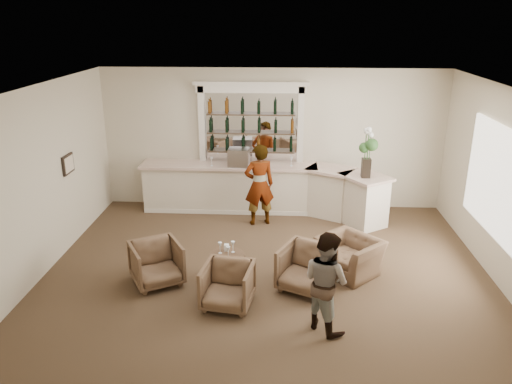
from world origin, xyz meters
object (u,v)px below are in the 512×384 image
Objects in this scene: sommelier at (259,185)px; armchair_left at (157,263)px; armchair_center at (228,286)px; bar_counter at (264,189)px; armchair_far at (350,256)px; armchair_right at (306,268)px; guest at (326,281)px; flower_vase at (367,149)px; espresso_machine at (239,157)px; cocktail_table at (227,267)px.

armchair_left is (-1.64, -2.73, -0.54)m from sommelier.
bar_counter is at bearing 92.67° from armchair_center.
armchair_far is at bearing 112.12° from sommelier.
armchair_far is at bearing 63.57° from armchair_right.
flower_vase is (1.12, 3.86, 0.98)m from guest.
espresso_machine is at bearing 174.32° from armchair_far.
armchair_center is at bearing -103.73° from armchair_far.
espresso_machine is at bearing 91.10° from cocktail_table.
bar_counter reaches higher than armchair_right.
guest is at bearing -62.73° from armchair_far.
armchair_right is at bearing -96.31° from armchair_far.
sommelier is at bearing -49.27° from espresso_machine.
guest reaches higher than armchair_far.
sommelier is at bearing 174.62° from armchair_far.
armchair_center is at bearing -127.93° from flower_vase.
armchair_right is 3.84m from espresso_machine.
flower_vase reaches higher than armchair_center.
guest is 1.63m from armchair_center.
sommelier is at bearing 134.14° from armchair_right.
bar_counter reaches higher than cocktail_table.
armchair_far is at bearing 39.18° from armchair_center.
bar_counter is at bearing -114.04° from sommelier.
armchair_right is 3.36m from flower_vase.
guest is 4.86m from espresso_machine.
flower_vase is at bearing 121.52° from armchair_far.
espresso_machine reaches higher than armchair_far.
bar_counter is 3.13× the size of sommelier.
flower_vase is (2.61, 3.35, 1.39)m from armchair_center.
armchair_left is at bearing -172.14° from cocktail_table.
armchair_right is at bearing -30.03° from guest.
flower_vase reaches higher than espresso_machine.
armchair_center is at bearing -95.95° from bar_counter.
cocktail_table is 1.33× the size of espresso_machine.
armchair_center reaches higher than cocktail_table.
flower_vase is (2.19, -0.72, 1.18)m from bar_counter.
guest is at bearing -39.67° from cocktail_table.
sommelier is 0.92m from espresso_machine.
espresso_machine is at bearing 41.54° from armchair_left.
armchair_far is (0.81, 0.63, -0.06)m from armchair_right.
sommelier is (0.44, 2.56, 0.66)m from cocktail_table.
flower_vase reaches higher than sommelier.
guest is (1.16, -3.89, -0.14)m from sommelier.
guest reaches higher than armchair_center.
sommelier is at bearing -25.01° from guest.
cocktail_table is 1.22m from armchair_left.
espresso_machine is at bearing -21.54° from guest.
armchair_left is 1.46m from armchair_center.
armchair_left is at bearing -116.79° from bar_counter.
armchair_right is (0.85, -3.47, -0.19)m from bar_counter.
flower_vase is at bearing -10.52° from espresso_machine.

